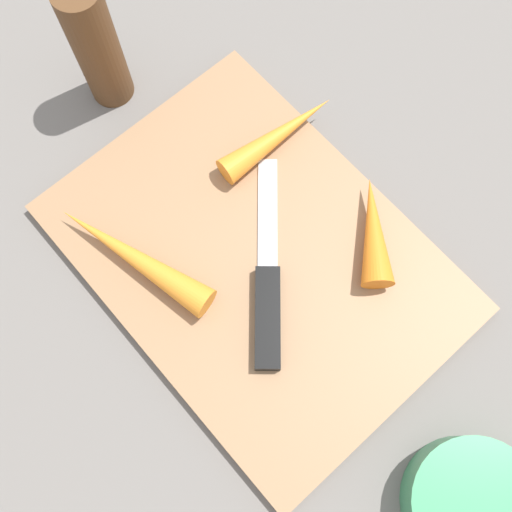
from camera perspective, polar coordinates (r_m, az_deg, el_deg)
ground_plane at (r=0.56m, az=-0.00°, el=-0.37°), size 1.40×1.40×0.00m
cutting_board at (r=0.55m, az=-0.00°, el=-0.19°), size 0.36×0.26×0.01m
knife at (r=0.53m, az=1.11°, el=-4.49°), size 0.16×0.15×0.01m
carrot_medium at (r=0.58m, az=2.11°, el=11.39°), size 0.04×0.13×0.03m
carrot_shortest at (r=0.55m, az=11.12°, el=2.41°), size 0.10×0.09×0.03m
carrot_longest at (r=0.54m, az=-11.59°, el=-0.08°), size 0.16×0.07×0.03m
small_bowl at (r=0.54m, az=19.82°, el=-21.35°), size 0.11×0.11×0.04m
pepper_grinder at (r=0.60m, az=-14.96°, el=18.71°), size 0.04×0.04×0.14m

